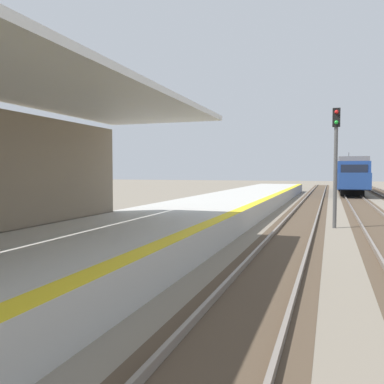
# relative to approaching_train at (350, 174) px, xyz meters

# --- Properties ---
(station_platform) EXTENTS (5.00, 80.00, 0.91)m
(station_platform) POSITION_rel_approaching_train_xyz_m (-7.80, -37.95, -1.73)
(station_platform) COLOR #B7B5AD
(station_platform) RESTS_ON ground
(track_pair_nearest_platform) EXTENTS (2.34, 120.00, 0.16)m
(track_pair_nearest_platform) POSITION_rel_approaching_train_xyz_m (-3.40, -33.95, -2.13)
(track_pair_nearest_platform) COLOR #4C3D2D
(track_pair_nearest_platform) RESTS_ON ground
(approaching_train) EXTENTS (2.93, 19.60, 4.76)m
(approaching_train) POSITION_rel_approaching_train_xyz_m (0.00, 0.00, 0.00)
(approaching_train) COLOR navy
(approaching_train) RESTS_ON ground
(rail_signal_post) EXTENTS (0.32, 0.34, 5.20)m
(rail_signal_post) POSITION_rel_approaching_train_xyz_m (-1.86, -30.21, 1.02)
(rail_signal_post) COLOR #4C4C4C
(rail_signal_post) RESTS_ON ground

